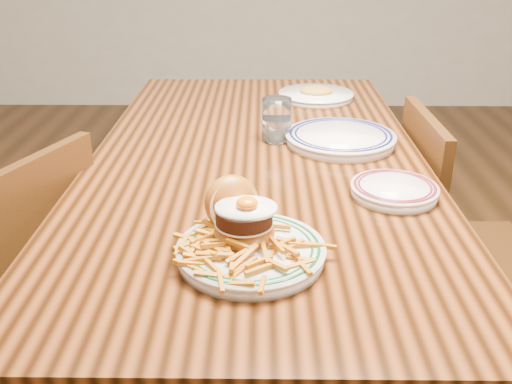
{
  "coord_description": "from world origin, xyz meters",
  "views": [
    {
      "loc": [
        0.01,
        -1.37,
        1.28
      ],
      "look_at": [
        0.0,
        -0.46,
        0.86
      ],
      "focal_mm": 40.0,
      "sensor_mm": 36.0,
      "label": 1
    }
  ],
  "objects_px": {
    "chair_left": "(19,297)",
    "side_plate": "(394,189)",
    "chair_right": "(449,244)",
    "table": "(257,186)",
    "main_plate": "(248,238)"
  },
  "relations": [
    {
      "from": "table",
      "to": "chair_left",
      "type": "bearing_deg",
      "value": -161.35
    },
    {
      "from": "chair_right",
      "to": "side_plate",
      "type": "xyz_separation_m",
      "value": [
        -0.26,
        -0.32,
        0.32
      ]
    },
    {
      "from": "chair_left",
      "to": "main_plate",
      "type": "distance_m",
      "value": 0.73
    },
    {
      "from": "chair_right",
      "to": "side_plate",
      "type": "height_order",
      "value": "chair_right"
    },
    {
      "from": "chair_left",
      "to": "side_plate",
      "type": "height_order",
      "value": "chair_left"
    },
    {
      "from": "main_plate",
      "to": "chair_left",
      "type": "bearing_deg",
      "value": 130.36
    },
    {
      "from": "chair_left",
      "to": "side_plate",
      "type": "xyz_separation_m",
      "value": [
        0.89,
        -0.04,
        0.32
      ]
    },
    {
      "from": "chair_right",
      "to": "side_plate",
      "type": "distance_m",
      "value": 0.52
    },
    {
      "from": "chair_left",
      "to": "chair_right",
      "type": "bearing_deg",
      "value": 34.98
    },
    {
      "from": "table",
      "to": "chair_right",
      "type": "distance_m",
      "value": 0.6
    },
    {
      "from": "chair_left",
      "to": "chair_right",
      "type": "height_order",
      "value": "chair_right"
    },
    {
      "from": "chair_left",
      "to": "side_plate",
      "type": "relative_size",
      "value": 4.41
    },
    {
      "from": "table",
      "to": "main_plate",
      "type": "distance_m",
      "value": 0.51
    },
    {
      "from": "chair_left",
      "to": "chair_right",
      "type": "xyz_separation_m",
      "value": [
        1.15,
        0.27,
        0.0
      ]
    },
    {
      "from": "table",
      "to": "chair_left",
      "type": "relative_size",
      "value": 1.92
    }
  ]
}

